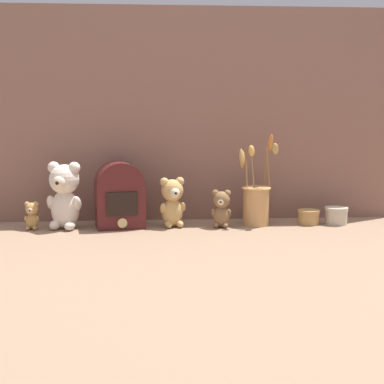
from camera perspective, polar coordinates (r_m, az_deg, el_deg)
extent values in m
plane|color=#8E7056|center=(2.10, 0.04, -3.49)|extent=(4.00, 4.00, 0.00)
cube|color=#845B4C|center=(2.23, -0.29, 7.48)|extent=(1.62, 0.02, 0.80)
ellipsoid|color=beige|center=(2.13, -12.20, -1.66)|extent=(0.12, 0.11, 0.14)
sphere|color=beige|center=(2.11, -12.29, 1.20)|extent=(0.11, 0.11, 0.11)
sphere|color=beige|center=(2.08, -12.70, 0.90)|extent=(0.05, 0.05, 0.05)
sphere|color=black|center=(2.06, -12.93, 0.85)|extent=(0.01, 0.01, 0.01)
sphere|color=beige|center=(2.09, -11.35, 2.31)|extent=(0.04, 0.04, 0.04)
sphere|color=beige|center=(2.12, -13.27, 2.33)|extent=(0.04, 0.04, 0.04)
ellipsoid|color=beige|center=(2.10, -11.09, -1.09)|extent=(0.04, 0.05, 0.06)
ellipsoid|color=beige|center=(2.13, -13.50, -1.01)|extent=(0.04, 0.05, 0.06)
ellipsoid|color=beige|center=(2.10, -11.76, -3.22)|extent=(0.05, 0.06, 0.03)
ellipsoid|color=beige|center=(2.12, -13.16, -3.15)|extent=(0.05, 0.06, 0.03)
ellipsoid|color=tan|center=(2.11, -1.92, -2.01)|extent=(0.09, 0.08, 0.10)
sphere|color=tan|center=(2.10, -1.93, 0.16)|extent=(0.08, 0.08, 0.08)
sphere|color=beige|center=(2.07, -1.72, -0.08)|extent=(0.04, 0.04, 0.04)
sphere|color=black|center=(2.06, -1.59, -0.12)|extent=(0.01, 0.01, 0.01)
sphere|color=tan|center=(2.10, -1.19, 1.03)|extent=(0.03, 0.03, 0.03)
sphere|color=tan|center=(2.09, -2.70, 0.97)|extent=(0.03, 0.03, 0.03)
ellipsoid|color=tan|center=(2.11, -0.94, -1.50)|extent=(0.03, 0.04, 0.05)
ellipsoid|color=tan|center=(2.10, -2.84, -1.60)|extent=(0.03, 0.04, 0.05)
ellipsoid|color=tan|center=(2.11, -1.20, -3.13)|extent=(0.03, 0.05, 0.03)
ellipsoid|color=tan|center=(2.09, -2.31, -3.19)|extent=(0.03, 0.05, 0.03)
ellipsoid|color=olive|center=(2.11, 2.86, -2.37)|extent=(0.07, 0.06, 0.08)
sphere|color=olive|center=(2.10, 2.87, -0.74)|extent=(0.06, 0.06, 0.06)
sphere|color=beige|center=(2.08, 2.82, -0.93)|extent=(0.03, 0.03, 0.03)
sphere|color=black|center=(2.07, 2.80, -0.97)|extent=(0.01, 0.01, 0.01)
sphere|color=olive|center=(2.10, 3.46, -0.11)|extent=(0.02, 0.02, 0.02)
sphere|color=olive|center=(2.10, 2.28, -0.09)|extent=(0.02, 0.02, 0.02)
ellipsoid|color=olive|center=(2.10, 3.59, -2.04)|extent=(0.02, 0.03, 0.04)
ellipsoid|color=olive|center=(2.11, 2.11, -2.01)|extent=(0.02, 0.03, 0.04)
ellipsoid|color=olive|center=(2.10, 3.25, -3.26)|extent=(0.03, 0.03, 0.02)
ellipsoid|color=olive|center=(2.10, 2.39, -3.24)|extent=(0.03, 0.03, 0.02)
ellipsoid|color=tan|center=(2.15, -15.24, -2.76)|extent=(0.04, 0.04, 0.06)
sphere|color=tan|center=(2.14, -15.29, -1.58)|extent=(0.04, 0.04, 0.04)
sphere|color=#D1B289|center=(2.12, -15.40, -1.73)|extent=(0.02, 0.02, 0.02)
sphere|color=black|center=(2.12, -15.46, -1.76)|extent=(0.01, 0.01, 0.01)
sphere|color=tan|center=(2.13, -14.89, -1.13)|extent=(0.02, 0.02, 0.02)
sphere|color=tan|center=(2.14, -15.72, -1.13)|extent=(0.02, 0.02, 0.02)
ellipsoid|color=tan|center=(2.14, -14.76, -2.52)|extent=(0.01, 0.02, 0.03)
ellipsoid|color=tan|center=(2.15, -15.80, -2.51)|extent=(0.01, 0.02, 0.03)
ellipsoid|color=tan|center=(2.14, -15.00, -3.40)|extent=(0.02, 0.02, 0.01)
ellipsoid|color=tan|center=(2.14, -15.61, -3.39)|extent=(0.02, 0.02, 0.01)
cylinder|color=tan|center=(2.16, 6.22, -1.35)|extent=(0.09, 0.09, 0.14)
torus|color=tan|center=(2.15, 6.25, 0.37)|extent=(0.11, 0.11, 0.01)
cylinder|color=olive|center=(2.13, 7.39, 2.33)|extent=(0.03, 0.05, 0.14)
ellipsoid|color=tan|center=(2.11, 8.06, 4.18)|extent=(0.03, 0.04, 0.05)
cylinder|color=olive|center=(2.11, 5.89, 2.22)|extent=(0.02, 0.02, 0.13)
ellipsoid|color=gold|center=(2.10, 5.79, 4.00)|extent=(0.03, 0.03, 0.04)
cylinder|color=olive|center=(2.14, 5.33, 1.86)|extent=(0.01, 0.04, 0.10)
ellipsoid|color=orange|center=(2.14, 4.92, 3.19)|extent=(0.03, 0.04, 0.07)
cylinder|color=olive|center=(2.15, 7.16, 2.64)|extent=(0.01, 0.04, 0.16)
ellipsoid|color=orange|center=(2.15, 7.62, 4.75)|extent=(0.02, 0.03, 0.07)
cylinder|color=olive|center=(2.13, 5.29, 1.97)|extent=(0.00, 0.04, 0.11)
ellipsoid|color=tan|center=(2.12, 4.82, 3.44)|extent=(0.02, 0.03, 0.06)
cube|color=#4C1919|center=(2.12, -7.02, -1.39)|extent=(0.19, 0.15, 0.15)
cylinder|color=#4C1919|center=(2.11, -7.05, 0.64)|extent=(0.19, 0.15, 0.17)
cube|color=black|center=(2.05, -6.80, -1.18)|extent=(0.11, 0.02, 0.08)
cylinder|color=#D6BC7A|center=(2.06, -6.77, -3.01)|extent=(0.03, 0.01, 0.03)
cylinder|color=tan|center=(2.21, 11.25, -2.52)|extent=(0.08, 0.08, 0.04)
cylinder|color=tan|center=(2.20, 11.27, -1.84)|extent=(0.08, 0.08, 0.01)
cylinder|color=beige|center=(2.23, 13.81, -2.39)|extent=(0.08, 0.08, 0.05)
cylinder|color=beige|center=(2.22, 13.84, -1.59)|extent=(0.08, 0.08, 0.01)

